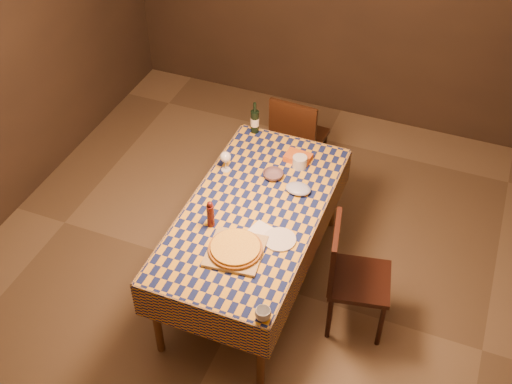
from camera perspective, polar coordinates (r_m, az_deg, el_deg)
room at (r=4.16m, az=-0.25°, el=4.17°), size 5.00×5.10×2.70m
dining_table at (r=4.59m, az=-0.23°, el=-2.30°), size 0.94×1.84×0.77m
cutting_board at (r=4.25m, az=-1.84°, el=-5.28°), size 0.40×0.40×0.02m
pizza at (r=4.23m, az=-1.84°, el=-5.02°), size 0.46×0.46×0.04m
pepper_mill at (r=4.37m, az=-4.07°, el=-2.00°), size 0.06×0.06×0.22m
bowl at (r=4.79m, az=1.54°, el=1.52°), size 0.18×0.18×0.05m
wine_glass at (r=4.80m, az=-2.74°, el=3.07°), size 0.08×0.08×0.17m
wine_bottle at (r=5.18m, az=-0.11°, el=6.33°), size 0.09×0.09×0.28m
deli_tub at (r=4.88m, az=3.91°, el=2.67°), size 0.13×0.13×0.09m
takeout_container at (r=4.95m, az=3.76°, el=3.08°), size 0.21×0.15×0.05m
white_plate at (r=4.33m, az=2.12°, el=-4.24°), size 0.29×0.29×0.01m
tumbler at (r=3.88m, az=0.63°, el=-10.81°), size 0.12×0.12×0.08m
flour_patch at (r=4.37m, az=0.73°, el=-3.74°), size 0.26×0.23×0.00m
flour_bag at (r=4.67m, az=3.77°, el=0.29°), size 0.22×0.19×0.06m
chair_far at (r=5.61m, az=3.64°, el=4.97°), size 0.44×0.45×0.93m
chair_right at (r=4.51m, az=8.26°, el=-7.05°), size 0.50×0.49×0.93m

